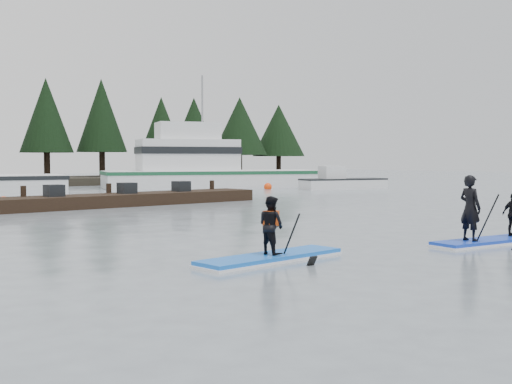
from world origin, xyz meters
TOP-DOWN VIEW (x-y plane):
  - ground at (0.00, 0.00)m, footprint 160.00×160.00m
  - fishing_boat_medium at (13.52, 30.39)m, footprint 16.62×9.03m
  - skiff at (20.03, 22.61)m, footprint 6.49×3.17m
  - floating_dock at (-0.73, 16.87)m, footprint 16.50×3.51m
  - buoy_d at (7.41, 19.57)m, footprint 0.51×0.51m
  - buoy_b at (-3.73, 20.63)m, footprint 0.52×0.52m
  - buoy_c at (15.46, 25.45)m, footprint 0.56×0.56m
  - paddleboard_solo at (-3.73, 0.44)m, footprint 3.65×1.29m
  - paddleboard_duo at (2.31, -0.73)m, footprint 3.62×1.30m

SIDE VIEW (x-z plane):
  - ground at x=0.00m, z-range 0.00..0.00m
  - buoy_d at x=7.41m, z-range -0.25..0.25m
  - buoy_b at x=-3.73m, z-range -0.26..0.26m
  - buoy_c at x=15.46m, z-range -0.28..0.28m
  - floating_dock at x=-0.73m, z-range 0.00..0.55m
  - skiff at x=20.03m, z-range 0.00..0.73m
  - paddleboard_solo at x=-3.73m, z-range -0.52..1.30m
  - paddleboard_duo at x=2.31m, z-range -0.58..1.67m
  - fishing_boat_medium at x=13.52m, z-range -3.98..5.33m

